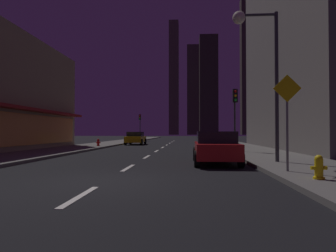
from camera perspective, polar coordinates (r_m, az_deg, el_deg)
ground_plane at (r=40.50m, az=0.59°, el=-3.26°), size 78.00×136.00×0.10m
sidewalk_right at (r=40.69m, az=10.49°, el=-3.06°), size 4.00×76.00×0.15m
sidewalk_left at (r=41.51m, az=-9.11°, el=-3.02°), size 4.00×76.00×0.15m
lane_marking_center at (r=27.35m, az=-1.04°, el=-4.15°), size 0.16×43.80×0.01m
skyscraper_distant_tall at (r=165.52m, az=1.14°, el=9.20°), size 5.20×6.64×62.47m
skyscraper_distant_mid at (r=162.43m, az=5.05°, el=6.88°), size 7.66×6.47×48.34m
skyscraper_distant_short at (r=135.36m, az=7.79°, el=7.65°), size 8.05×8.04×44.36m
skyscraper_distant_slender at (r=169.28m, az=15.00°, el=10.95°), size 6.99×6.07×73.76m
car_parked_near at (r=13.50m, az=9.15°, el=-4.05°), size 1.98×4.24×1.45m
car_parked_far at (r=33.79m, az=-6.24°, el=-2.33°), size 1.98×4.24×1.45m
fire_hydrant_yellow_near at (r=9.06m, az=26.99°, el=-7.18°), size 0.42×0.30×0.65m
fire_hydrant_far_left at (r=28.01m, az=-13.26°, el=-3.13°), size 0.42×0.30×0.65m
traffic_light_near_right at (r=20.43m, az=12.75°, el=3.82°), size 0.32×0.48×4.20m
traffic_light_far_left at (r=48.37m, az=-5.41°, el=0.92°), size 0.32×0.48×4.20m
street_lamp_right at (r=13.92m, az=16.76°, el=14.06°), size 1.96×0.56×6.58m
pedestrian_crossing_sign at (r=10.43m, az=21.93°, el=2.18°), size 0.91×0.08×3.15m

